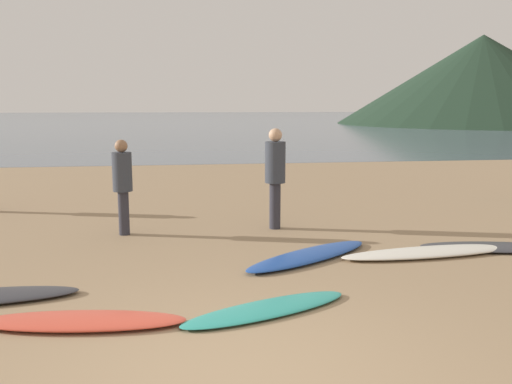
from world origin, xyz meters
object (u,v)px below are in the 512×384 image
Objects in this scene: surfboard_4 at (429,252)px; surfboard_5 at (497,247)px; surfboard_3 at (309,255)px; surfboard_1 at (82,321)px; surfboard_2 at (267,309)px; person_0 at (122,179)px; person_1 at (275,170)px.

surfboard_5 is at bearing 1.37° from surfboard_4.
surfboard_5 is (2.86, 0.08, -0.01)m from surfboard_3.
surfboard_1 is 0.89× the size of surfboard_3.
surfboard_2 is at bearing 9.42° from surfboard_1.
surfboard_2 is 4.21m from surfboard_5.
person_0 is 0.91× the size of person_1.
surfboard_5 is at bearing 26.28° from surfboard_1.
surfboard_1 reaches higher than surfboard_4.
surfboard_5 is 1.43× the size of person_0.
surfboard_4 reaches higher than surfboard_5.
surfboard_3 reaches higher than surfboard_2.
person_1 is (-3.02, 1.81, 0.98)m from surfboard_5.
surfboard_1 is 0.76× the size of surfboard_4.
surfboard_1 is 4.85m from surfboard_4.
surfboard_2 is 4.15m from person_0.
surfboard_3 reaches higher than surfboard_1.
person_0 reaches higher than surfboard_5.
surfboard_2 is at bearing -151.53° from surfboard_4.
surfboard_1 is at bearing 160.73° from surfboard_2.
surfboard_3 is at bearing 172.57° from surfboard_4.
surfboard_3 is 1.74m from surfboard_4.
surfboard_2 is 1.24× the size of person_0.
surfboard_4 is 4.88m from person_0.
surfboard_4 is 1.13m from surfboard_5.
surfboard_1 is 5.95m from surfboard_5.
surfboard_1 is 3.34m from surfboard_3.
surfboard_2 is 1.13× the size of person_1.
surfboard_2 is 0.87× the size of surfboard_5.
person_1 is at bearing 134.89° from person_0.
surfboard_4 is at bearing -35.78° from surfboard_3.
person_1 is at bearing 60.73° from surfboard_3.
person_1 reaches higher than person_0.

